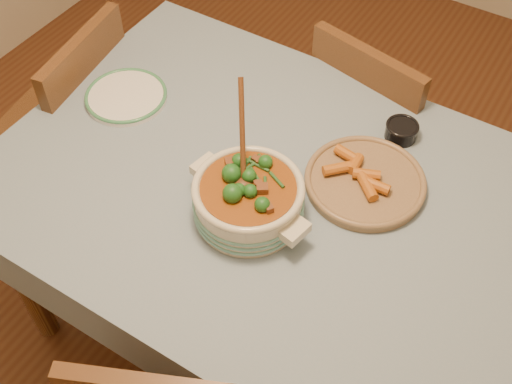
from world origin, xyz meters
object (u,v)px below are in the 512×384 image
Objects in this scene: stew_casserole at (248,197)px; condiment_bowl at (402,130)px; dining_table at (296,220)px; white_plate at (126,96)px; chair_left at (75,121)px; chair_far at (374,124)px; fried_plate at (365,180)px.

stew_casserole reaches higher than condiment_bowl.
dining_table is 4.67× the size of stew_casserole.
white_plate is 0.34× the size of chair_left.
chair_far is at bearing 121.83° from condiment_bowl.
dining_table is 14.71× the size of condiment_bowl.
condiment_bowl is 0.43m from chair_far.
fried_plate is at bearing 46.17° from dining_table.
chair_far is at bearing 92.92° from dining_table.
white_plate is (-0.55, 0.18, -0.06)m from stew_casserole.
chair_far is (0.05, 0.74, -0.33)m from stew_casserole.
fried_plate is at bearing 119.73° from chair_far.
dining_table is 0.65m from chair_far.
fried_plate is 0.38× the size of chair_far.
dining_table is at bearing -111.21° from condiment_bowl.
stew_casserole is at bearing -115.23° from condiment_bowl.
stew_casserole reaches higher than fried_plate.
chair_left is (-0.30, 0.02, -0.27)m from white_plate.
condiment_bowl is (0.22, 0.47, -0.04)m from stew_casserole.
stew_casserole reaches higher than chair_left.
chair_left is (-0.93, 0.08, -0.17)m from dining_table.
condiment_bowl reaches higher than white_plate.
stew_casserole is 1.19× the size of white_plate.
chair_left is at bearing 176.81° from white_plate.
chair_far reaches higher than white_plate.
stew_casserole is 0.41× the size of chair_far.
condiment_bowl is at bearing 68.79° from dining_table.
white_plate is at bearing -159.42° from condiment_bowl.
stew_casserole is 0.58m from white_plate.
stew_casserole is 0.41× the size of chair_left.
white_plate is 0.76m from fried_plate.
fried_plate is (0.13, 0.13, 0.11)m from dining_table.
fried_plate reaches higher than white_plate.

